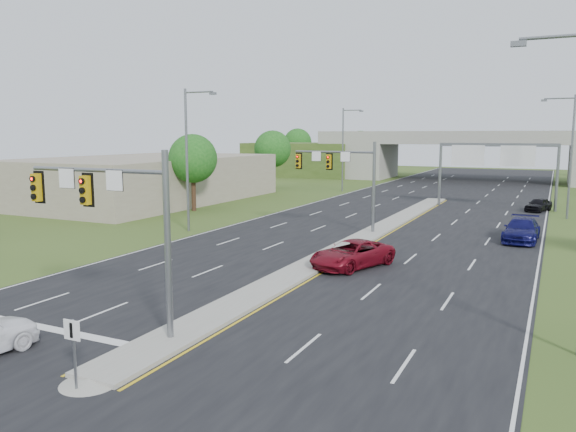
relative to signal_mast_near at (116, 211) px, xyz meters
The scene contains 21 objects.
ground 5.24m from the signal_mast_near, ahead, with size 240.00×240.00×0.00m, color #364D1B.
road 35.46m from the signal_mast_near, 86.31° to the left, with size 24.00×160.00×0.02m, color black.
median 23.64m from the signal_mast_near, 84.40° to the left, with size 2.00×54.00×0.16m, color gray.
median_nose 6.48m from the signal_mast_near, 60.04° to the right, with size 2.00×2.00×0.16m, color gray.
lane_markings 29.41m from the signal_mast_near, 86.72° to the left, with size 23.72×160.00×0.01m.
signal_mast_near is the anchor object (origin of this frame).
signal_mast_far 25.00m from the signal_mast_near, 90.00° to the left, with size 6.62×0.60×7.00m.
keep_right_sign 5.94m from the signal_mast_near, 63.06° to the right, with size 0.60×0.13×2.20m.
sign_gantry 45.88m from the signal_mast_near, 78.75° to the left, with size 11.58×0.44×6.67m.
overpass 80.11m from the signal_mast_near, 88.38° to the left, with size 80.00×14.00×8.10m.
lightpole_l_mid 22.95m from the signal_mast_near, 118.79° to the left, with size 2.85×0.25×11.00m.
lightpole_l_far 56.19m from the signal_mast_near, 101.33° to the left, with size 2.85×0.25×11.00m.
lightpole_r_far 43.01m from the signal_mast_near, 68.78° to the left, with size 2.85×0.25×11.00m.
tree_l_near 34.92m from the signal_mast_near, 120.53° to the left, with size 4.80×4.80×7.60m.
tree_l_mid 59.21m from the signal_mast_near, 111.54° to the left, with size 5.20×5.20×8.12m.
tree_back_a 100.64m from the signal_mast_near, 110.80° to the left, with size 6.00×6.00×8.85m.
tree_back_b 96.56m from the signal_mast_near, 103.01° to the left, with size 5.60×5.60×8.32m.
commercial_building 44.77m from the signal_mast_near, 128.34° to the left, with size 18.00×30.00×5.00m, color gray.
car_far_a 15.19m from the signal_mast_near, 72.40° to the left, with size 2.52×5.47×1.52m, color maroon.
car_far_b 29.88m from the signal_mast_near, 64.64° to the left, with size 2.26×5.57×1.62m, color #0B0B45.
car_far_c 46.53m from the signal_mast_near, 73.37° to the left, with size 1.56×3.89×1.32m, color black.
Camera 1 is at (12.43, -15.93, 7.52)m, focal length 35.00 mm.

